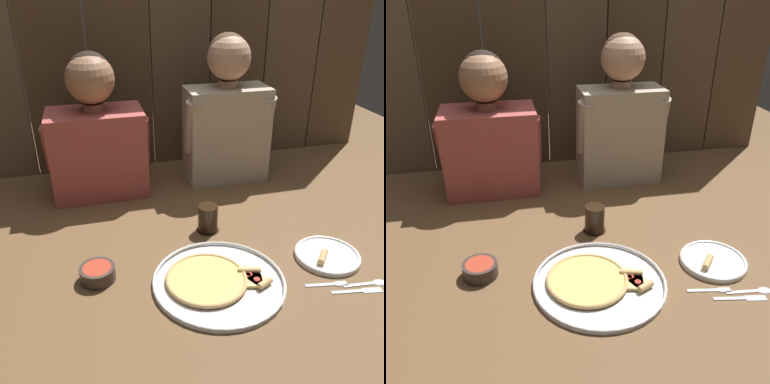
# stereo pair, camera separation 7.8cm
# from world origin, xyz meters

# --- Properties ---
(ground_plane) EXTENTS (3.20, 3.20, 0.00)m
(ground_plane) POSITION_xyz_m (0.00, 0.00, 0.00)
(ground_plane) COLOR brown
(pizza_tray) EXTENTS (0.40, 0.40, 0.03)m
(pizza_tray) POSITION_xyz_m (0.01, -0.16, 0.01)
(pizza_tray) COLOR silver
(pizza_tray) RESTS_ON ground
(dinner_plate) EXTENTS (0.21, 0.21, 0.03)m
(dinner_plate) POSITION_xyz_m (0.40, -0.13, 0.01)
(dinner_plate) COLOR white
(dinner_plate) RESTS_ON ground
(drinking_glass) EXTENTS (0.08, 0.08, 0.10)m
(drinking_glass) POSITION_xyz_m (0.07, 0.13, 0.05)
(drinking_glass) COLOR black
(drinking_glass) RESTS_ON ground
(dipping_bowl) EXTENTS (0.11, 0.11, 0.04)m
(dipping_bowl) POSITION_xyz_m (-0.33, -0.05, 0.03)
(dipping_bowl) COLOR #3D332D
(dipping_bowl) RESTS_ON ground
(table_fork) EXTENTS (0.13, 0.04, 0.01)m
(table_fork) POSITION_xyz_m (0.34, -0.26, 0.00)
(table_fork) COLOR silver
(table_fork) RESTS_ON ground
(table_knife) EXTENTS (0.16, 0.04, 0.01)m
(table_knife) POSITION_xyz_m (0.40, -0.30, 0.00)
(table_knife) COLOR silver
(table_knife) RESTS_ON ground
(table_spoon) EXTENTS (0.14, 0.03, 0.01)m
(table_spoon) POSITION_xyz_m (0.47, -0.28, 0.00)
(table_spoon) COLOR silver
(table_spoon) RESTS_ON ground
(diner_left) EXTENTS (0.41, 0.23, 0.58)m
(diner_left) POSITION_xyz_m (-0.28, 0.54, 0.26)
(diner_left) COLOR #AD4C47
(diner_left) RESTS_ON ground
(diner_right) EXTENTS (0.39, 0.20, 0.63)m
(diner_right) POSITION_xyz_m (0.28, 0.54, 0.30)
(diner_right) COLOR #B2A38E
(diner_right) RESTS_ON ground
(wooden_backdrop_wall) EXTENTS (2.19, 0.03, 1.13)m
(wooden_backdrop_wall) POSITION_xyz_m (0.00, 0.80, 0.57)
(wooden_backdrop_wall) COLOR brown
(wooden_backdrop_wall) RESTS_ON ground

